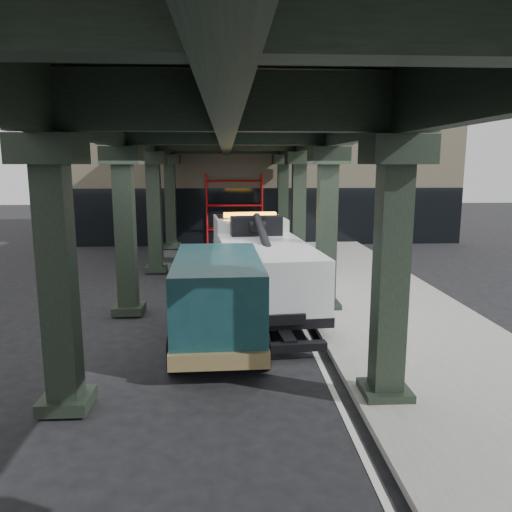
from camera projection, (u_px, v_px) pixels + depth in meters
name	position (u px, v px, depth m)	size (l,w,h in m)	color
ground	(243.00, 334.00, 13.40)	(90.00, 90.00, 0.00)	black
sidewalk	(385.00, 308.00, 15.61)	(5.00, 40.00, 0.15)	gray
lane_stripe	(296.00, 311.00, 15.46)	(0.12, 38.00, 0.01)	silver
viaduct	(226.00, 130.00, 14.35)	(7.40, 32.00, 6.40)	black
building	(264.00, 172.00, 32.43)	(22.00, 10.00, 8.00)	#C6B793
scaffolding	(234.00, 208.00, 27.40)	(3.08, 0.88, 4.00)	red
tow_truck	(258.00, 259.00, 16.46)	(3.26, 9.10, 2.93)	black
towed_van	(218.00, 296.00, 12.58)	(2.39, 5.67, 2.28)	#10363C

